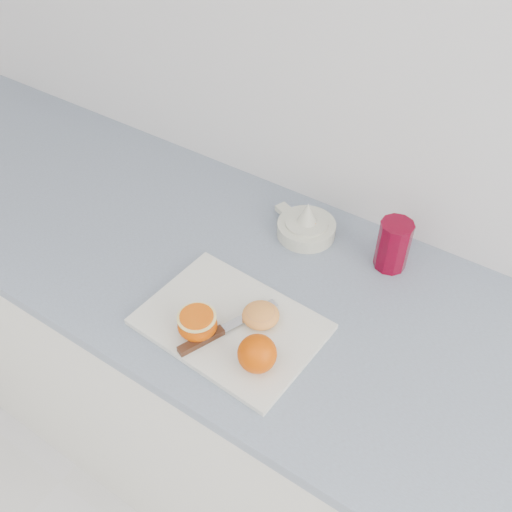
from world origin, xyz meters
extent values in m
cube|color=silver|center=(0.00, 2.00, 1.35)|extent=(4.00, 0.04, 2.70)
cube|color=white|center=(0.16, 1.70, 0.43)|extent=(2.57, 0.60, 0.86)
cube|color=#8398B0|center=(0.16, 1.70, 0.88)|extent=(2.63, 0.64, 0.03)
cube|color=silver|center=(0.08, 1.56, 0.90)|extent=(0.35, 0.26, 0.01)
sphere|color=#E16C00|center=(0.18, 1.51, 0.94)|extent=(0.07, 0.07, 0.07)
ellipsoid|color=#E16C00|center=(0.04, 1.51, 0.92)|extent=(0.08, 0.08, 0.04)
cylinder|color=#FBF28E|center=(0.04, 1.51, 0.94)|extent=(0.07, 0.07, 0.00)
cylinder|color=#FC4E00|center=(0.04, 1.51, 0.95)|extent=(0.06, 0.06, 0.00)
ellipsoid|color=orange|center=(0.13, 1.60, 0.92)|extent=(0.07, 0.07, 0.03)
cylinder|color=#DB7F41|center=(0.13, 1.60, 0.93)|extent=(0.05, 0.05, 0.00)
cube|color=#462614|center=(0.07, 1.49, 0.91)|extent=(0.05, 0.09, 0.01)
cube|color=#B7B7BC|center=(0.10, 1.59, 0.91)|extent=(0.06, 0.12, 0.00)
cylinder|color=#B7B7BC|center=(0.07, 1.49, 0.91)|extent=(0.01, 0.01, 0.01)
cylinder|color=white|center=(0.07, 1.88, 0.91)|extent=(0.13, 0.13, 0.03)
cylinder|color=white|center=(0.07, 1.88, 0.93)|extent=(0.10, 0.10, 0.01)
cone|color=white|center=(0.07, 1.88, 0.95)|extent=(0.05, 0.05, 0.05)
cube|color=white|center=(-0.01, 1.91, 0.91)|extent=(0.05, 0.04, 0.01)
ellipsoid|color=orange|center=(0.07, 1.87, 0.93)|extent=(0.01, 0.01, 0.00)
ellipsoid|color=orange|center=(0.06, 1.89, 0.93)|extent=(0.01, 0.01, 0.00)
ellipsoid|color=orange|center=(0.06, 1.86, 0.93)|extent=(0.01, 0.01, 0.00)
ellipsoid|color=orange|center=(0.08, 1.88, 0.93)|extent=(0.01, 0.01, 0.00)
cylinder|color=maroon|center=(0.26, 1.89, 0.95)|extent=(0.07, 0.07, 0.11)
cylinder|color=#DA6500|center=(0.26, 1.89, 0.90)|extent=(0.06, 0.06, 0.02)
cylinder|color=maroon|center=(0.26, 1.89, 1.00)|extent=(0.07, 0.07, 0.00)
camera|label=1|loc=(0.51, 1.01, 1.75)|focal=40.00mm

